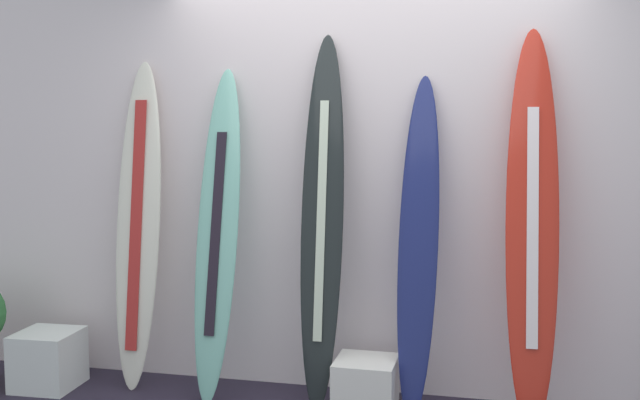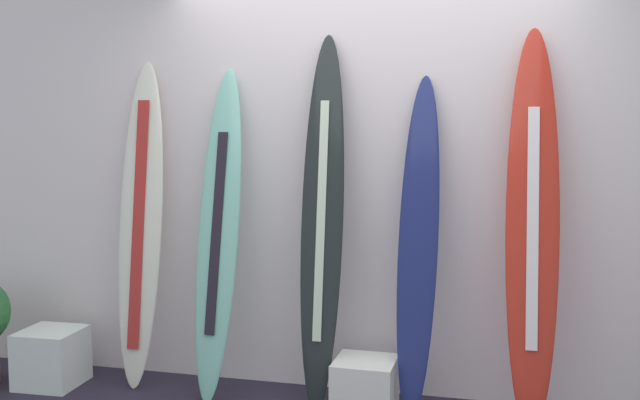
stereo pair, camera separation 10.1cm
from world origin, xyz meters
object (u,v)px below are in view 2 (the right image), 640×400
at_px(surfboard_crimson, 532,227).
at_px(surfboard_seafoam, 218,235).
at_px(display_block_left, 51,357).
at_px(display_block_center, 365,386).
at_px(surfboard_ivory, 141,224).
at_px(surfboard_navy, 418,245).
at_px(surfboard_charcoal, 322,222).

bearing_deg(surfboard_crimson, surfboard_seafoam, 179.95).
bearing_deg(surfboard_seafoam, surfboard_crimson, -0.05).
relative_size(display_block_left, display_block_center, 1.08).
xyz_separation_m(surfboard_ivory, surfboard_seafoam, (0.55, -0.07, -0.04)).
height_order(surfboard_navy, surfboard_crimson, surfboard_crimson).
distance_m(surfboard_crimson, display_block_center, 1.30).
height_order(surfboard_seafoam, surfboard_charcoal, surfboard_charcoal).
bearing_deg(display_block_left, surfboard_crimson, 2.41).
height_order(surfboard_seafoam, surfboard_navy, surfboard_seafoam).
relative_size(surfboard_seafoam, surfboard_crimson, 0.91).
bearing_deg(surfboard_navy, display_block_center, -158.54).
distance_m(surfboard_charcoal, display_block_center, 0.97).
distance_m(surfboard_seafoam, surfboard_navy, 1.20).
relative_size(surfboard_charcoal, surfboard_navy, 1.13).
bearing_deg(surfboard_crimson, surfboard_charcoal, 178.79).
height_order(surfboard_charcoal, display_block_center, surfboard_charcoal).
height_order(surfboard_ivory, display_block_center, surfboard_ivory).
bearing_deg(surfboard_crimson, display_block_center, -174.91).
relative_size(surfboard_seafoam, surfboard_charcoal, 0.91).
relative_size(surfboard_seafoam, display_block_center, 5.72).
height_order(surfboard_ivory, surfboard_navy, surfboard_ivory).
bearing_deg(surfboard_navy, surfboard_crimson, -2.78).
xyz_separation_m(surfboard_charcoal, display_block_center, (0.28, -0.10, -0.93)).
bearing_deg(surfboard_crimson, surfboard_ivory, 178.19).
distance_m(surfboard_crimson, display_block_left, 3.06).
bearing_deg(display_block_left, surfboard_seafoam, 6.47).
relative_size(surfboard_ivory, surfboard_seafoam, 1.03).
relative_size(surfboard_ivory, display_block_center, 5.87).
bearing_deg(display_block_center, display_block_left, -178.79).
bearing_deg(display_block_left, surfboard_charcoal, 4.86).
xyz_separation_m(surfboard_ivory, surfboard_navy, (1.76, -0.05, -0.06)).
bearing_deg(surfboard_charcoal, display_block_left, -175.14).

